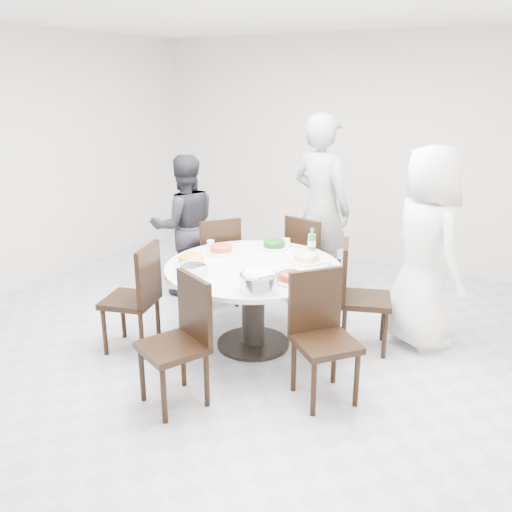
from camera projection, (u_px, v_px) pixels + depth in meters
The scene contains 22 objects.
floor at pixel (244, 354), 4.67m from camera, with size 6.00×6.00×0.01m, color #B2B3B8.
wall_back at pixel (369, 152), 6.70m from camera, with size 6.00×0.01×2.80m, color silver.
dining_table at pixel (253, 306), 4.71m from camera, with size 1.50×1.50×0.75m, color white.
chair_ne at pixel (366, 297), 4.64m from camera, with size 0.42×0.42×0.95m, color black.
chair_n at pixel (313, 260), 5.60m from camera, with size 0.42×0.42×0.95m, color black.
chair_nw at pixel (215, 260), 5.59m from camera, with size 0.42×0.42×0.95m, color black.
chair_sw at pixel (130, 298), 4.63m from camera, with size 0.42×0.42×0.95m, color black.
chair_s at pixel (172, 344), 3.82m from camera, with size 0.42×0.42×0.95m, color black.
chair_se at pixel (326, 340), 3.88m from camera, with size 0.42×0.42×0.95m, color black.
diner_right at pixel (426, 248), 4.63m from camera, with size 0.86×0.56×1.76m, color silver.
diner_middle at pixel (321, 208), 5.66m from camera, with size 0.71×0.47×1.95m, color black.
diner_left at pixel (185, 226), 5.78m from camera, with size 0.74×0.58×1.52m, color black.
dish_greens at pixel (274, 246), 5.03m from camera, with size 0.26×0.26×0.07m, color white.
dish_pale at pixel (306, 258), 4.66m from camera, with size 0.28×0.28×0.07m, color white.
dish_orange at pixel (221, 250), 4.90m from camera, with size 0.26×0.26×0.07m, color white.
dish_redbrown at pixel (291, 278), 4.20m from camera, with size 0.27×0.27×0.07m, color white.
dish_tofu at pixel (191, 260), 4.61m from camera, with size 0.28×0.28×0.07m, color white.
rice_bowl at pixel (259, 282), 4.04m from camera, with size 0.29×0.29×0.13m, color silver.
soup_bowl at pixel (193, 269), 4.38m from camera, with size 0.25×0.25×0.08m, color white.
beverage_bottle at pixel (312, 242), 4.83m from camera, with size 0.07×0.07×0.25m, color #317C3F.
tea_cups at pixel (290, 243), 5.09m from camera, with size 0.07×0.07×0.08m, color white.
chopsticks at pixel (290, 245), 5.15m from camera, with size 0.24×0.04×0.01m, color tan, non-canonical shape.
Camera 1 is at (2.19, -3.56, 2.26)m, focal length 38.00 mm.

